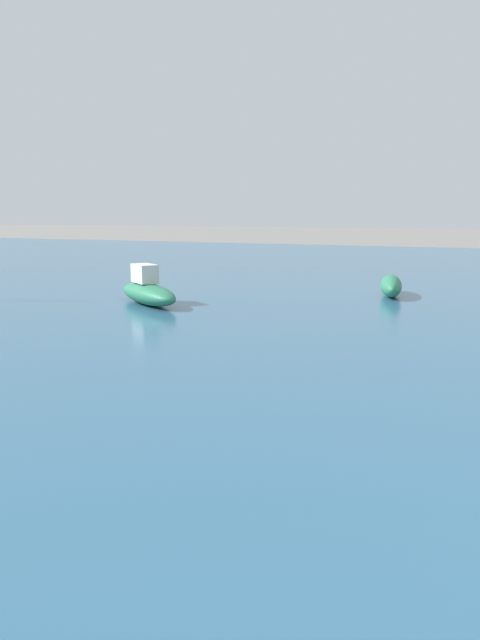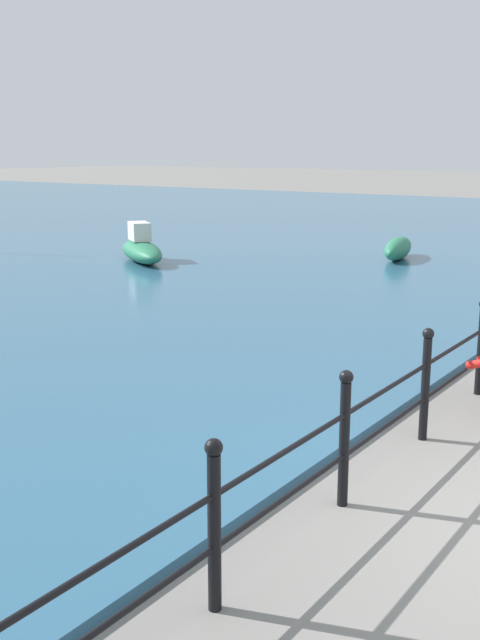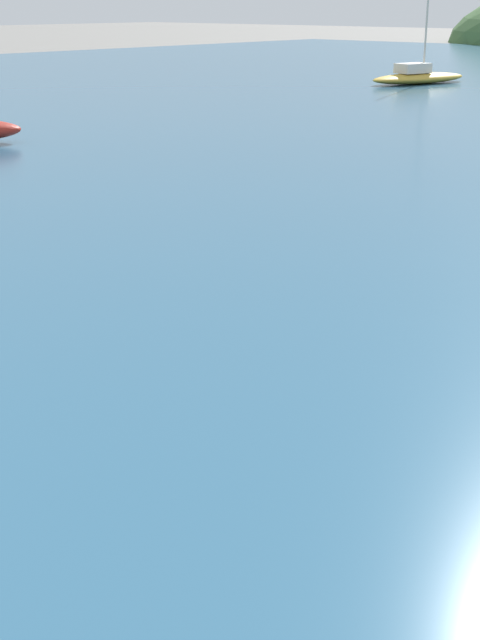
{
  "view_description": "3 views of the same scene",
  "coord_description": "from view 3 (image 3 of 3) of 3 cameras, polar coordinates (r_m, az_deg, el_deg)",
  "views": [
    {
      "loc": [
        -4.88,
        3.32,
        2.42
      ],
      "look_at": [
        3.57,
        7.22,
        0.82
      ],
      "focal_mm": 35.0,
      "sensor_mm": 36.0,
      "label": 1
    },
    {
      "loc": [
        -5.94,
        -1.17,
        2.98
      ],
      "look_at": [
        1.36,
        3.94,
        0.95
      ],
      "focal_mm": 42.0,
      "sensor_mm": 36.0,
      "label": 2
    },
    {
      "loc": [
        5.87,
        2.34,
        2.92
      ],
      "look_at": [
        2.04,
        6.6,
        0.87
      ],
      "focal_mm": 50.0,
      "sensor_mm": 36.0,
      "label": 3
    }
  ],
  "objects": [
    {
      "name": "boat_red_dinghy",
      "position": [
        34.27,
        11.33,
        15.05
      ],
      "size": [
        2.4,
        4.49,
        5.09
      ],
      "color": "gold",
      "rests_on": "water"
    }
  ]
}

